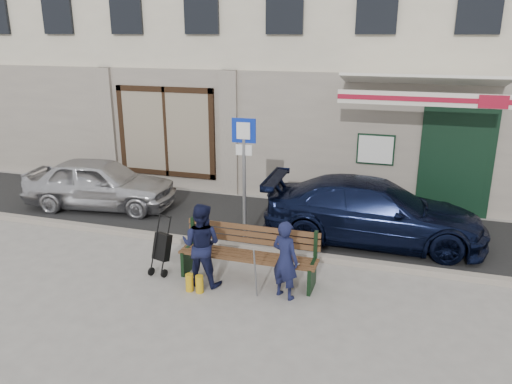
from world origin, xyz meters
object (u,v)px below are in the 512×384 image
at_px(parking_sign, 244,162).
at_px(man, 285,260).
at_px(car_navy, 373,211).
at_px(stroller, 162,248).
at_px(woman, 201,245).
at_px(car_silver, 100,183).
at_px(bench, 245,255).

height_order(parking_sign, man, parking_sign).
bearing_deg(car_navy, parking_sign, 107.89).
distance_m(man, stroller, 2.32).
xyz_separation_m(man, stroller, (-2.30, 0.22, -0.20)).
xyz_separation_m(car_navy, parking_sign, (-2.46, -0.87, 1.06)).
xyz_separation_m(car_navy, woman, (-2.59, -2.74, 0.08)).
distance_m(car_silver, stroller, 4.05).
distance_m(man, woman, 1.45).
xyz_separation_m(parking_sign, stroller, (-0.98, -1.67, -1.24)).
xyz_separation_m(parking_sign, bench, (0.53, -1.50, -1.24)).
distance_m(car_silver, woman, 4.84).
height_order(car_navy, stroller, car_navy).
distance_m(car_silver, bench, 5.19).
bearing_deg(stroller, car_navy, 52.88).
distance_m(parking_sign, woman, 2.11).
bearing_deg(stroller, woman, 3.38).
height_order(car_navy, man, man).
relative_size(car_navy, woman, 3.07).
height_order(bench, man, man).
bearing_deg(parking_sign, woman, -96.33).
height_order(parking_sign, stroller, parking_sign).
xyz_separation_m(bench, woman, (-0.65, -0.36, 0.26)).
distance_m(car_navy, stroller, 4.28).
relative_size(parking_sign, bench, 1.06).
distance_m(bench, man, 0.91).
relative_size(bench, stroller, 2.33).
bearing_deg(car_navy, bench, 139.14).
bearing_deg(car_silver, woman, -134.14).
bearing_deg(car_silver, bench, -126.60).
height_order(car_navy, bench, car_navy).
bearing_deg(man, car_navy, -89.82).
distance_m(car_navy, bench, 3.07).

